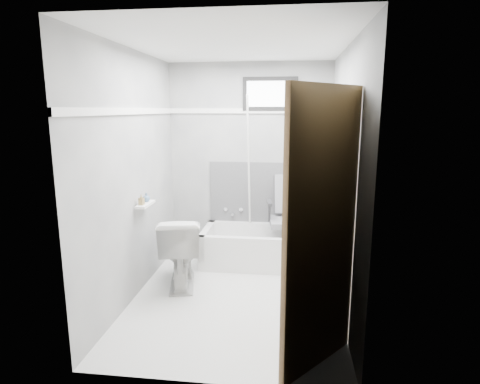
% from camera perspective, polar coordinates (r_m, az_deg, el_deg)
% --- Properties ---
extents(floor, '(2.60, 2.60, 0.00)m').
position_cam_1_polar(floor, '(4.14, -0.61, -14.70)').
color(floor, white).
rests_on(floor, ground).
extents(ceiling, '(2.60, 2.60, 0.00)m').
position_cam_1_polar(ceiling, '(3.75, -0.70, 20.31)').
color(ceiling, silver).
rests_on(ceiling, floor).
extents(wall_back, '(2.00, 0.02, 2.40)m').
position_cam_1_polar(wall_back, '(5.04, 1.33, 4.40)').
color(wall_back, slate).
rests_on(wall_back, floor).
extents(wall_front, '(2.00, 0.02, 2.40)m').
position_cam_1_polar(wall_front, '(2.51, -4.64, -3.08)').
color(wall_front, slate).
rests_on(wall_front, floor).
extents(wall_left, '(0.02, 2.60, 2.40)m').
position_cam_1_polar(wall_left, '(4.02, -14.95, 2.15)').
color(wall_left, slate).
rests_on(wall_left, floor).
extents(wall_right, '(0.02, 2.60, 2.40)m').
position_cam_1_polar(wall_right, '(3.76, 14.63, 1.54)').
color(wall_right, slate).
rests_on(wall_right, floor).
extents(bathtub, '(1.50, 0.70, 0.42)m').
position_cam_1_polar(bathtub, '(4.89, 3.54, -7.80)').
color(bathtub, silver).
rests_on(bathtub, floor).
extents(office_chair, '(0.60, 0.60, 0.94)m').
position_cam_1_polar(office_chair, '(4.82, 7.02, -3.44)').
color(office_chair, slate).
rests_on(office_chair, bathtub).
extents(toilet, '(0.58, 0.84, 0.75)m').
position_cam_1_polar(toilet, '(4.32, -8.46, -8.26)').
color(toilet, silver).
rests_on(toilet, floor).
extents(door, '(0.78, 0.78, 2.00)m').
position_cam_1_polar(door, '(2.58, 17.60, -7.81)').
color(door, '#52361E').
rests_on(door, floor).
extents(window, '(0.66, 0.04, 0.40)m').
position_cam_1_polar(window, '(4.97, 4.31, 13.74)').
color(window, black).
rests_on(window, wall_back).
extents(backerboard, '(1.50, 0.02, 0.78)m').
position_cam_1_polar(backerboard, '(5.08, 4.11, -0.16)').
color(backerboard, '#4C4C4F').
rests_on(backerboard, wall_back).
extents(trim_back, '(2.00, 0.02, 0.06)m').
position_cam_1_polar(trim_back, '(4.98, 1.35, 11.46)').
color(trim_back, white).
rests_on(trim_back, wall_back).
extents(trim_left, '(0.02, 2.60, 0.06)m').
position_cam_1_polar(trim_left, '(3.96, -15.25, 11.02)').
color(trim_left, white).
rests_on(trim_left, wall_left).
extents(pole, '(0.02, 0.49, 1.90)m').
position_cam_1_polar(pole, '(4.82, 1.28, 2.27)').
color(pole, silver).
rests_on(pole, bathtub).
extents(shelf, '(0.10, 0.32, 0.02)m').
position_cam_1_polar(shelf, '(4.15, -13.29, -1.71)').
color(shelf, white).
rests_on(shelf, wall_left).
extents(soap_bottle_a, '(0.05, 0.05, 0.10)m').
position_cam_1_polar(soap_bottle_a, '(4.06, -13.86, -1.06)').
color(soap_bottle_a, olive).
rests_on(soap_bottle_a, shelf).
extents(soap_bottle_b, '(0.08, 0.08, 0.09)m').
position_cam_1_polar(soap_bottle_b, '(4.19, -13.18, -0.73)').
color(soap_bottle_b, slate).
rests_on(soap_bottle_b, shelf).
extents(faucet, '(0.26, 0.10, 0.16)m').
position_cam_1_polar(faucet, '(5.15, -0.95, -2.80)').
color(faucet, silver).
rests_on(faucet, wall_back).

